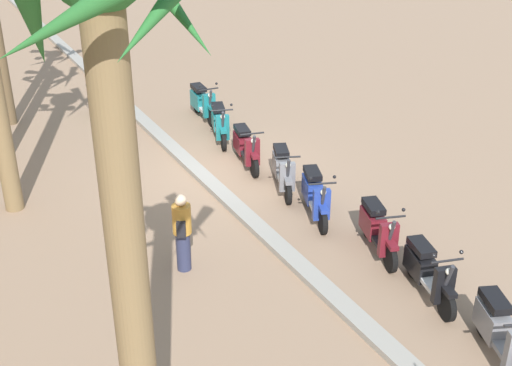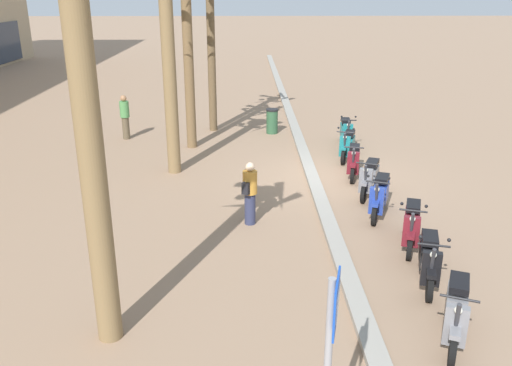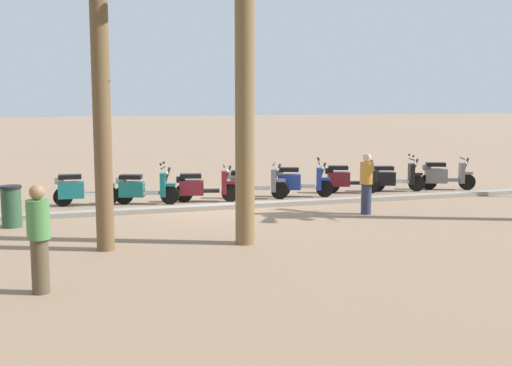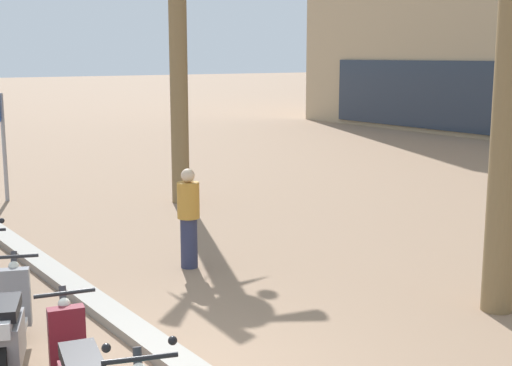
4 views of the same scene
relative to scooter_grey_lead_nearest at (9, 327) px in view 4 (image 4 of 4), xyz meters
The scene contains 3 objects.
scooter_grey_lead_nearest is the anchor object (origin of this frame).
crossing_sign 9.11m from the scooter_grey_lead_nearest, 164.33° to the left, with size 0.59×0.18×2.40m.
pedestrian_strolling_near_curb 3.88m from the scooter_grey_lead_nearest, 121.47° to the left, with size 0.46×0.37×1.54m.
Camera 4 is at (5.72, -2.76, 3.21)m, focal length 49.38 mm.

